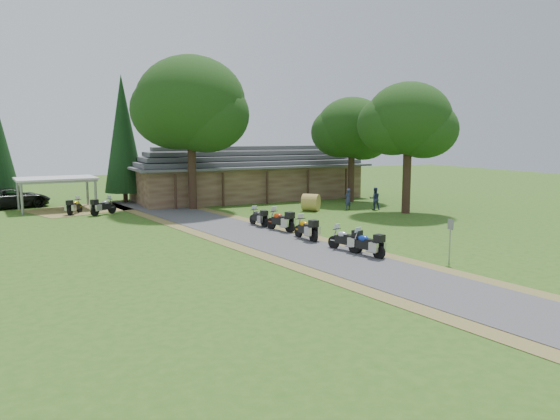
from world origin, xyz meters
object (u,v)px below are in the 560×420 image
motorcycle_carport_a (75,206)px  motorcycle_carport_b (103,205)px  motorcycle_row_a (367,243)px  motorcycle_row_e (258,217)px  hay_bale (311,202)px  motorcycle_row_c (306,228)px  motorcycle_row_d (280,220)px  motorcycle_row_b (345,238)px  car_dark_suv (12,193)px  lodge (247,172)px  carport (57,194)px

motorcycle_carport_a → motorcycle_carport_b: 2.29m
motorcycle_row_a → motorcycle_row_e: 10.52m
motorcycle_carport_b → hay_bale: motorcycle_carport_b is taller
hay_bale → motorcycle_row_e: bearing=-145.0°
motorcycle_row_c → motorcycle_row_d: bearing=-1.9°
motorcycle_row_e → motorcycle_carport_b: (-8.27, 9.68, 0.06)m
motorcycle_row_a → motorcycle_row_b: 1.55m
motorcycle_row_a → motorcycle_row_e: bearing=-8.1°
motorcycle_row_b → motorcycle_row_e: motorcycle_row_b is taller
motorcycle_carport_a → hay_bale: size_ratio=1.38×
motorcycle_row_d → motorcycle_carport_a: bearing=21.4°
motorcycle_carport_a → motorcycle_row_a: bearing=-118.8°
car_dark_suv → hay_bale: bearing=-136.5°
motorcycle_row_b → motorcycle_row_e: size_ratio=1.06×
lodge → motorcycle_carport_b: size_ratio=10.60×
motorcycle_carport_b → motorcycle_row_c: bearing=-91.7°
motorcycle_carport_a → motorcycle_carport_b: (1.88, -1.32, 0.06)m
carport → motorcycle_carport_b: (2.86, -4.49, -0.59)m
carport → motorcycle_row_b: bearing=-66.2°
motorcycle_row_d → motorcycle_carport_a: (-10.62, 13.27, -0.08)m
motorcycle_row_a → motorcycle_row_d: (-0.66, 8.18, 0.04)m
motorcycle_row_e → motorcycle_carport_a: bearing=35.6°
lodge → motorcycle_row_b: (-4.43, -23.46, -1.79)m
motorcycle_row_d → motorcycle_row_e: bearing=-5.5°
motorcycle_row_b → hay_bale: 14.61m
carport → motorcycle_carport_a: (0.98, -3.18, -0.64)m
carport → motorcycle_row_b: carport is taller
carport → motorcycle_carport_b: carport is taller
carport → motorcycle_row_b: size_ratio=3.04×
motorcycle_row_c → motorcycle_carport_a: (-10.66, 16.45, -0.07)m
motorcycle_row_d → motorcycle_row_a: bearing=167.3°
motorcycle_carport_b → motorcycle_carport_a: bearing=113.2°
lodge → hay_bale: bearing=-83.2°
lodge → motorcycle_row_b: lodge is taller
lodge → motorcycle_carport_a: lodge is taller
motorcycle_row_a → motorcycle_carport_b: size_ratio=0.98×
car_dark_suv → motorcycle_row_e: (14.32, -16.82, -0.58)m
motorcycle_row_c → motorcycle_carport_b: bearing=27.6°
motorcycle_row_e → motorcycle_carport_b: bearing=33.4°
lodge → car_dark_suv: bearing=173.4°
motorcycle_carport_b → motorcycle_row_e: bearing=-81.3°
motorcycle_row_c → motorcycle_carport_b: 17.49m
motorcycle_row_b → motorcycle_carport_a: bearing=11.5°
car_dark_suv → motorcycle_row_e: 22.10m
motorcycle_row_a → motorcycle_row_b: bearing=-5.3°
lodge → motorcycle_row_a: lodge is taller
lodge → motorcycle_carport_b: lodge is taller
carport → motorcycle_row_a: carport is taller
motorcycle_row_d → car_dark_suv: bearing=20.5°
lodge → motorcycle_row_d: bearing=-106.1°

